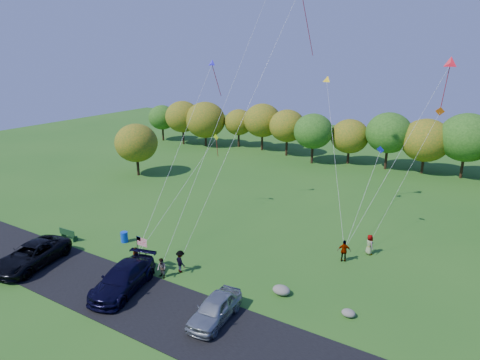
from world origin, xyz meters
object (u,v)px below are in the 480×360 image
at_px(park_bench, 68,234).
at_px(flyer_a, 136,258).
at_px(flyer_e, 369,245).
at_px(minivan_dark, 32,255).
at_px(minivan_navy, 123,279).
at_px(flyer_d, 344,251).
at_px(trash_barrel, 124,237).
at_px(minivan_silver, 215,309).
at_px(flyer_c, 180,261).
at_px(flyer_b, 162,268).

bearing_deg(park_bench, flyer_a, -6.44).
bearing_deg(flyer_e, minivan_dark, 81.12).
height_order(minivan_dark, minivan_navy, minivan_navy).
bearing_deg(flyer_d, trash_barrel, -0.50).
distance_m(minivan_silver, flyer_a, 9.22).
bearing_deg(flyer_e, minivan_silver, 113.39).
relative_size(flyer_d, trash_barrel, 1.92).
distance_m(flyer_d, flyer_e, 2.69).
xyz_separation_m(flyer_c, flyer_e, (11.33, 10.52, -0.03)).
relative_size(minivan_silver, park_bench, 2.50).
height_order(minivan_silver, park_bench, minivan_silver).
height_order(flyer_a, flyer_d, flyer_d).
height_order(minivan_silver, flyer_a, flyer_a).
height_order(flyer_a, flyer_c, flyer_a).
bearing_deg(minivan_silver, minivan_navy, 179.37).
bearing_deg(minivan_silver, flyer_c, 142.75).
height_order(minivan_dark, park_bench, minivan_dark).
bearing_deg(flyer_e, flyer_c, 87.87).
bearing_deg(flyer_e, flyer_d, 104.53).
xyz_separation_m(minivan_navy, flyer_b, (1.10, 2.76, -0.16)).
bearing_deg(trash_barrel, flyer_c, -11.31).
bearing_deg(park_bench, minivan_dark, -71.89).
distance_m(flyer_c, flyer_d, 12.91).
distance_m(minivan_navy, flyer_a, 3.14).
bearing_deg(flyer_b, flyer_e, 56.80).
height_order(minivan_dark, flyer_c, minivan_dark).
bearing_deg(flyer_a, flyer_c, 15.62).
xyz_separation_m(minivan_dark, flyer_d, (20.41, 13.56, -0.04)).
bearing_deg(minivan_silver, minivan_dark, -178.72).
distance_m(minivan_dark, flyer_d, 24.51).
height_order(flyer_b, park_bench, flyer_b).
relative_size(flyer_a, flyer_c, 1.01).
height_order(minivan_navy, flyer_c, minivan_navy).
height_order(flyer_d, trash_barrel, flyer_d).
bearing_deg(flyer_c, park_bench, 25.54).
bearing_deg(flyer_d, park_bench, 0.85).
distance_m(flyer_b, park_bench, 11.56).
relative_size(minivan_dark, trash_barrel, 6.75).
relative_size(flyer_b, flyer_e, 0.92).
xyz_separation_m(flyer_a, flyer_c, (3.22, 1.43, -0.01)).
bearing_deg(trash_barrel, minivan_navy, -44.08).
height_order(minivan_navy, trash_barrel, minivan_navy).
distance_m(flyer_b, flyer_d, 14.30).
bearing_deg(minivan_navy, minivan_silver, -9.96).
distance_m(flyer_c, trash_barrel, 7.76).
height_order(minivan_navy, flyer_b, minivan_navy).
relative_size(minivan_dark, flyer_c, 3.60).
bearing_deg(flyer_c, trash_barrel, 10.41).
distance_m(flyer_a, flyer_d, 16.33).
distance_m(minivan_silver, flyer_c, 6.78).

